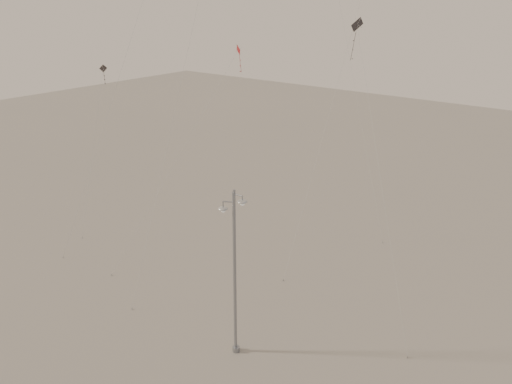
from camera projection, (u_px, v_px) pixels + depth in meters
The scene contains 5 objects.
ground at pixel (181, 321), 31.74m from camera, with size 160.00×160.00×0.00m, color gray.
street_lamp at pixel (234, 271), 27.10m from camera, with size 1.55×0.84×10.14m.
kite_3 at pixel (207, 106), 33.95m from camera, with size 6.56×7.82×16.30m.
kite_4 at pixel (366, 90), 27.61m from camera, with size 6.32×3.09×18.24m.
kite_6 at pixel (98, 111), 39.09m from camera, with size 2.38×2.72×14.44m.
Camera 1 is at (19.95, -18.00, 19.39)m, focal length 35.00 mm.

